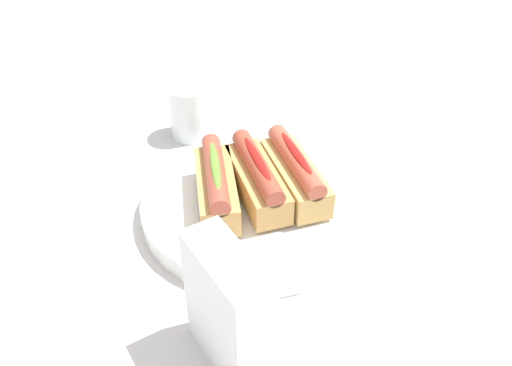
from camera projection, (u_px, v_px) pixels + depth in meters
The scene contains 7 objects.
ground_plane at pixel (259, 215), 0.77m from camera, with size 2.40×2.40×0.00m, color beige.
serving_bowl at pixel (256, 203), 0.77m from camera, with size 0.32×0.32×0.03m.
hotdog_front at pixel (295, 172), 0.75m from camera, with size 0.15×0.06×0.06m.
hotdog_back at pixel (256, 178), 0.74m from camera, with size 0.15×0.06×0.06m.
hotdog_side at pixel (216, 185), 0.73m from camera, with size 0.16×0.08×0.06m.
water_glass at pixel (190, 113), 0.91m from camera, with size 0.07×0.07×0.09m.
napkin_box at pixel (228, 311), 0.54m from camera, with size 0.11×0.04×0.15m, color white.
Camera 1 is at (-0.54, 0.21, 0.51)m, focal length 38.54 mm.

